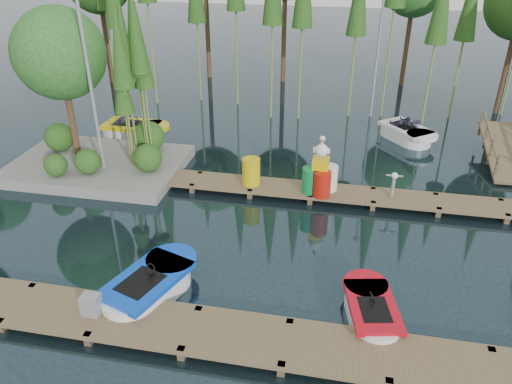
% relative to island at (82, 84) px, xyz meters
% --- Properties ---
extents(ground_plane, '(90.00, 90.00, 0.00)m').
position_rel_island_xyz_m(ground_plane, '(6.30, -3.29, -3.18)').
color(ground_plane, '#1E3139').
extents(near_dock, '(18.00, 1.50, 0.50)m').
position_rel_island_xyz_m(near_dock, '(6.30, -7.79, -2.95)').
color(near_dock, brown).
rests_on(near_dock, ground).
extents(far_dock, '(15.00, 1.20, 0.50)m').
position_rel_island_xyz_m(far_dock, '(7.30, -0.79, -2.95)').
color(far_dock, brown).
rests_on(far_dock, ground).
extents(island, '(6.20, 4.20, 6.75)m').
position_rel_island_xyz_m(island, '(0.00, 0.00, 0.00)').
color(island, slate).
rests_on(island, ground).
extents(lamp_island, '(0.30, 0.30, 7.25)m').
position_rel_island_xyz_m(lamp_island, '(0.80, -0.79, 1.08)').
color(lamp_island, gray).
rests_on(lamp_island, ground).
extents(lamp_rear, '(0.30, 0.30, 7.25)m').
position_rel_island_xyz_m(lamp_rear, '(10.30, 7.71, 1.08)').
color(lamp_rear, gray).
rests_on(lamp_rear, ground).
extents(ramp, '(1.50, 3.94, 1.49)m').
position_rel_island_xyz_m(ramp, '(15.30, 3.21, -2.60)').
color(ramp, brown).
rests_on(ramp, ground).
extents(boat_blue, '(2.20, 3.19, 0.98)m').
position_rel_island_xyz_m(boat_blue, '(4.88, -6.64, -2.90)').
color(boat_blue, white).
rests_on(boat_blue, ground).
extents(boat_red, '(1.54, 2.55, 0.80)m').
position_rel_island_xyz_m(boat_red, '(10.26, -6.41, -2.95)').
color(boat_red, white).
rests_on(boat_red, ground).
extents(boat_yellow_far, '(3.06, 1.47, 1.50)m').
position_rel_island_xyz_m(boat_yellow_far, '(0.29, 3.01, -2.87)').
color(boat_yellow_far, white).
rests_on(boat_yellow_far, ground).
extents(boat_white_far, '(2.75, 2.96, 1.32)m').
position_rel_island_xyz_m(boat_white_far, '(11.77, 4.98, -2.89)').
color(boat_white_far, white).
rests_on(boat_white_far, ground).
extents(utility_cabinet, '(0.41, 0.35, 0.50)m').
position_rel_island_xyz_m(utility_cabinet, '(3.96, -7.79, -2.63)').
color(utility_cabinet, gray).
rests_on(utility_cabinet, near_dock).
extents(yellow_barrel, '(0.62, 0.62, 0.93)m').
position_rel_island_xyz_m(yellow_barrel, '(6.23, -0.79, -2.42)').
color(yellow_barrel, gold).
rests_on(yellow_barrel, far_dock).
extents(drum_cluster, '(1.15, 1.05, 1.98)m').
position_rel_island_xyz_m(drum_cluster, '(8.59, -0.94, -2.30)').
color(drum_cluster, '#0D7B38').
rests_on(drum_cluster, far_dock).
extents(seagull_post, '(0.55, 0.29, 0.87)m').
position_rel_island_xyz_m(seagull_post, '(10.93, -0.79, -2.30)').
color(seagull_post, gray).
rests_on(seagull_post, far_dock).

